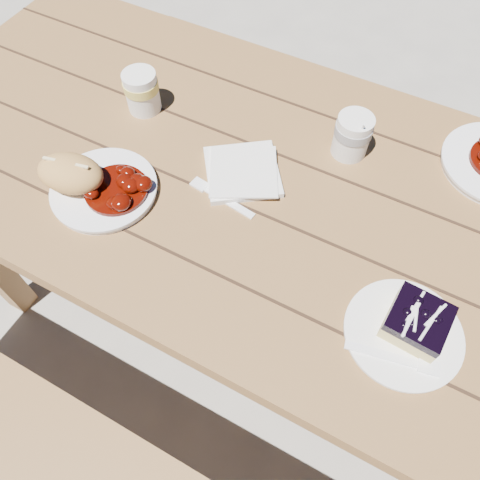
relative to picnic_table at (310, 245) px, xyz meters
The scene contains 12 objects.
ground 0.59m from the picnic_table, 90.00° to the left, with size 60.00×60.00×0.00m, color gray.
picnic_table is the anchor object (origin of this frame).
main_plate 0.47m from the picnic_table, 155.63° to the right, with size 0.21×0.21×0.02m, color white.
goulash_stew 0.46m from the picnic_table, 154.54° to the right, with size 0.13×0.13×0.04m, color #4D0A02, non-canonical shape.
bread_roll 0.54m from the picnic_table, 156.14° to the right, with size 0.14×0.09×0.07m, color tan.
dessert_plate 0.34m from the picnic_table, 39.66° to the right, with size 0.20×0.20×0.01m, color white.
blueberry_cake 0.36m from the picnic_table, 36.24° to the right, with size 0.10×0.10×0.05m.
fork_dessert 0.37m from the picnic_table, 49.37° to the right, with size 0.03×0.16×0.01m, color white, non-canonical shape.
coffee_cup 0.26m from the picnic_table, 90.51° to the left, with size 0.08×0.08×0.10m, color white.
napkin_stack 0.24m from the picnic_table, behind, with size 0.15×0.15×0.01m, color white.
fork_table 0.25m from the picnic_table, 152.64° to the right, with size 0.03×0.16×0.01m, color white, non-canonical shape.
second_cup 0.52m from the picnic_table, behind, with size 0.08×0.08×0.10m, color white.
Camera 1 is at (0.12, -0.58, 1.51)m, focal length 35.00 mm.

